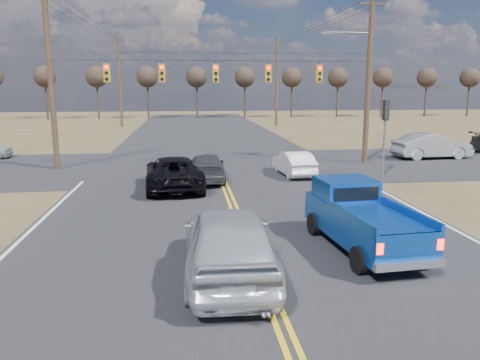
{
  "coord_description": "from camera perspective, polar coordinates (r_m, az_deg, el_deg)",
  "views": [
    {
      "loc": [
        -1.78,
        -9.02,
        4.57
      ],
      "look_at": [
        0.0,
        6.19,
        1.5
      ],
      "focal_mm": 35.0,
      "sensor_mm": 36.0,
      "label": 1
    }
  ],
  "objects": [
    {
      "name": "silver_suv",
      "position": [
        11.38,
        -1.4,
        -7.49
      ],
      "size": [
        2.23,
        5.33,
        1.8
      ],
      "primitive_type": "imported",
      "rotation": [
        0.0,
        0.0,
        3.12
      ],
      "color": "#B1B5BA",
      "rests_on": "ground"
    },
    {
      "name": "ground",
      "position": [
        10.27,
        4.15,
        -15.13
      ],
      "size": [
        160.0,
        160.0,
        0.0
      ],
      "primitive_type": "plane",
      "color": "brown",
      "rests_on": "ground"
    },
    {
      "name": "white_car_queue",
      "position": [
        24.6,
        6.57,
        2.06
      ],
      "size": [
        1.63,
        3.96,
        1.28
      ],
      "primitive_type": "imported",
      "rotation": [
        0.0,
        0.0,
        3.21
      ],
      "color": "white",
      "rests_on": "ground"
    },
    {
      "name": "dgrey_car_queue",
      "position": [
        23.04,
        -4.14,
        1.51
      ],
      "size": [
        1.9,
        4.51,
        1.3
      ],
      "primitive_type": "imported",
      "rotation": [
        0.0,
        0.0,
        3.12
      ],
      "color": "#39393E",
      "rests_on": "ground"
    },
    {
      "name": "cross_car_east_near",
      "position": [
        32.49,
        22.35,
        3.85
      ],
      "size": [
        2.1,
        5.05,
        1.63
      ],
      "primitive_type": "imported",
      "rotation": [
        0.0,
        0.0,
        1.65
      ],
      "color": "gray",
      "rests_on": "ground"
    },
    {
      "name": "utility_poles",
      "position": [
        26.09,
        -2.83,
        12.77
      ],
      "size": [
        19.6,
        58.32,
        10.0
      ],
      "color": "#473323",
      "rests_on": "ground"
    },
    {
      "name": "black_suv",
      "position": [
        21.41,
        -8.08,
        0.92
      ],
      "size": [
        2.8,
        5.49,
        1.48
      ],
      "primitive_type": "imported",
      "rotation": [
        0.0,
        0.0,
        3.21
      ],
      "color": "black",
      "rests_on": "ground"
    },
    {
      "name": "road_main",
      "position": [
        19.65,
        -1.3,
        -2.12
      ],
      "size": [
        14.0,
        120.0,
        0.02
      ],
      "primitive_type": "cube",
      "color": "#28282B",
      "rests_on": "ground"
    },
    {
      "name": "road_cross",
      "position": [
        27.47,
        -2.87,
        1.74
      ],
      "size": [
        120.0,
        12.0,
        0.02
      ],
      "primitive_type": "cube",
      "color": "#28282B",
      "rests_on": "ground"
    },
    {
      "name": "pickup_truck",
      "position": [
        13.78,
        14.51,
        -4.55
      ],
      "size": [
        2.28,
        5.0,
        1.83
      ],
      "rotation": [
        0.0,
        0.0,
        0.09
      ],
      "color": "black",
      "rests_on": "ground"
    },
    {
      "name": "signal_gantry",
      "position": [
        26.91,
        -1.86,
        12.38
      ],
      "size": [
        19.6,
        4.83,
        10.0
      ],
      "color": "#473323",
      "rests_on": "ground"
    },
    {
      "name": "treeline",
      "position": [
        36.05,
        -3.94,
        13.11
      ],
      "size": [
        87.0,
        117.8,
        7.4
      ],
      "color": "#33261C",
      "rests_on": "ground"
    }
  ]
}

